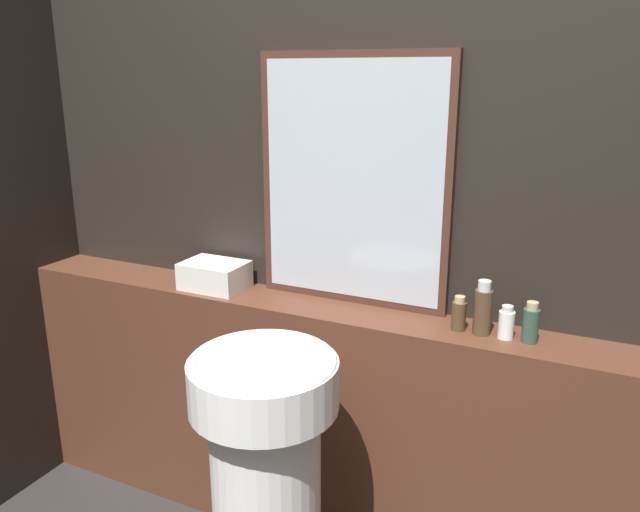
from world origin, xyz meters
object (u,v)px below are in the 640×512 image
Objects in this scene: mirror at (353,182)px; conditioner_bottle at (483,310)px; pedestal_sink at (266,489)px; lotion_bottle at (506,323)px; shampoo_bottle at (459,314)px; body_wash_bottle at (531,324)px; towel_stack at (215,275)px.

mirror is 4.89× the size of conditioner_bottle.
lotion_bottle is (0.56, 0.46, 0.44)m from pedestal_sink.
shampoo_bottle is at bearing -12.93° from mirror.
lotion_bottle is at bearing 180.00° from body_wash_bottle.
mirror is at bearing 167.07° from shampoo_bottle.
towel_stack is 1.83× the size of body_wash_bottle.
body_wash_bottle reaches higher than shampoo_bottle.
conditioner_bottle is (0.46, -0.09, -0.33)m from mirror.
towel_stack is at bearing 180.00° from body_wash_bottle.
shampoo_bottle reaches higher than towel_stack.
lotion_bottle is (0.53, -0.09, -0.37)m from mirror.
towel_stack is at bearing 135.76° from pedestal_sink.
pedestal_sink is 9.16× the size of lotion_bottle.
mirror is 6.65× the size of body_wash_bottle.
mirror is at bearing 170.41° from lotion_bottle.
lotion_bottle is at bearing 39.88° from pedestal_sink.
pedestal_sink is 8.53× the size of shampoo_bottle.
pedestal_sink is 0.90m from body_wash_bottle.
conditioner_bottle reaches higher than lotion_bottle.
body_wash_bottle is at bearing 0.00° from conditioner_bottle.
lotion_bottle is (0.07, 0.00, -0.03)m from conditioner_bottle.
pedestal_sink is at bearing -44.24° from towel_stack.
shampoo_bottle is 0.64× the size of conditioner_bottle.
mirror reaches higher than towel_stack.
lotion_bottle is (0.14, 0.00, -0.00)m from shampoo_bottle.
conditioner_bottle reaches higher than pedestal_sink.
conditioner_bottle is (0.96, -0.00, 0.03)m from towel_stack.
pedestal_sink is at bearing -92.38° from mirror.
conditioner_bottle is 1.36× the size of body_wash_bottle.
body_wash_bottle reaches higher than pedestal_sink.
pedestal_sink is 7.48× the size of body_wash_bottle.
lotion_bottle reaches higher than towel_stack.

